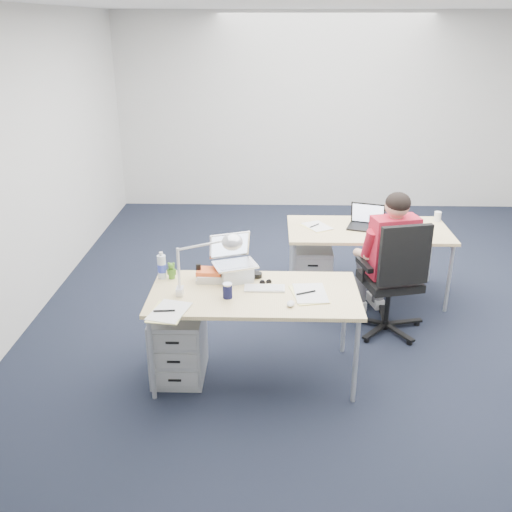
{
  "coord_description": "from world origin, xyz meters",
  "views": [
    {
      "loc": [
        -0.74,
        -5.0,
        2.65
      ],
      "look_at": [
        -0.85,
        -0.65,
        0.85
      ],
      "focal_mm": 40.0,
      "sensor_mm": 36.0,
      "label": 1
    }
  ],
  "objects_px": {
    "drawer_pedestal_far": "(311,271)",
    "cordless_phone": "(199,272)",
    "seated_person": "(385,258)",
    "far_cup": "(438,216)",
    "desk_far": "(368,233)",
    "bear_figurine": "(172,270)",
    "can_koozie": "(228,291)",
    "book_stack": "(210,275)",
    "desk_lamp": "(199,264)",
    "office_chair": "(389,300)",
    "wireless_keyboard": "(264,288)",
    "headphones": "(247,274)",
    "desk_near": "(254,298)",
    "sunglasses": "(266,282)",
    "computer_mouse": "(291,304)",
    "water_bottle": "(162,265)",
    "silver_laptop": "(235,259)",
    "drawer_pedestal_near": "(179,345)",
    "dark_laptop": "(366,217)"
  },
  "relations": [
    {
      "from": "drawer_pedestal_far",
      "to": "cordless_phone",
      "type": "relative_size",
      "value": 3.9
    },
    {
      "from": "silver_laptop",
      "to": "wireless_keyboard",
      "type": "distance_m",
      "value": 0.34
    },
    {
      "from": "desk_far",
      "to": "bear_figurine",
      "type": "bearing_deg",
      "value": -145.09
    },
    {
      "from": "seated_person",
      "to": "far_cup",
      "type": "bearing_deg",
      "value": 36.75
    },
    {
      "from": "desk_near",
      "to": "headphones",
      "type": "xyz_separation_m",
      "value": [
        -0.07,
        0.29,
        0.07
      ]
    },
    {
      "from": "book_stack",
      "to": "desk_lamp",
      "type": "distance_m",
      "value": 0.34
    },
    {
      "from": "seated_person",
      "to": "water_bottle",
      "type": "bearing_deg",
      "value": -174.8
    },
    {
      "from": "seated_person",
      "to": "desk_lamp",
      "type": "bearing_deg",
      "value": -162.32
    },
    {
      "from": "seated_person",
      "to": "wireless_keyboard",
      "type": "relative_size",
      "value": 4.15
    },
    {
      "from": "sunglasses",
      "to": "dark_laptop",
      "type": "height_order",
      "value": "dark_laptop"
    },
    {
      "from": "can_koozie",
      "to": "book_stack",
      "type": "relative_size",
      "value": 0.56
    },
    {
      "from": "far_cup",
      "to": "drawer_pedestal_far",
      "type": "bearing_deg",
      "value": -167.55
    },
    {
      "from": "drawer_pedestal_near",
      "to": "sunglasses",
      "type": "bearing_deg",
      "value": 15.41
    },
    {
      "from": "desk_near",
      "to": "drawer_pedestal_near",
      "type": "bearing_deg",
      "value": -177.1
    },
    {
      "from": "computer_mouse",
      "to": "book_stack",
      "type": "xyz_separation_m",
      "value": [
        -0.63,
        0.42,
        0.03
      ]
    },
    {
      "from": "wireless_keyboard",
      "to": "desk_lamp",
      "type": "xyz_separation_m",
      "value": [
        -0.48,
        -0.12,
        0.25
      ]
    },
    {
      "from": "headphones",
      "to": "desk_near",
      "type": "bearing_deg",
      "value": -62.78
    },
    {
      "from": "drawer_pedestal_near",
      "to": "drawer_pedestal_far",
      "type": "relative_size",
      "value": 1.0
    },
    {
      "from": "silver_laptop",
      "to": "headphones",
      "type": "height_order",
      "value": "silver_laptop"
    },
    {
      "from": "seated_person",
      "to": "can_koozie",
      "type": "distance_m",
      "value": 1.7
    },
    {
      "from": "computer_mouse",
      "to": "headphones",
      "type": "relative_size",
      "value": 0.35
    },
    {
      "from": "drawer_pedestal_far",
      "to": "desk_lamp",
      "type": "xyz_separation_m",
      "value": [
        -0.94,
        -1.5,
        0.71
      ]
    },
    {
      "from": "can_koozie",
      "to": "book_stack",
      "type": "xyz_separation_m",
      "value": [
        -0.16,
        0.3,
        -0.01
      ]
    },
    {
      "from": "water_bottle",
      "to": "desk_near",
      "type": "bearing_deg",
      "value": -17.97
    },
    {
      "from": "computer_mouse",
      "to": "water_bottle",
      "type": "relative_size",
      "value": 0.4
    },
    {
      "from": "desk_far",
      "to": "office_chair",
      "type": "xyz_separation_m",
      "value": [
        0.11,
        -0.75,
        -0.37
      ]
    },
    {
      "from": "far_cup",
      "to": "water_bottle",
      "type": "bearing_deg",
      "value": -150.25
    },
    {
      "from": "drawer_pedestal_near",
      "to": "can_koozie",
      "type": "xyz_separation_m",
      "value": [
        0.4,
        -0.07,
        0.51
      ]
    },
    {
      "from": "drawer_pedestal_near",
      "to": "sunglasses",
      "type": "height_order",
      "value": "sunglasses"
    },
    {
      "from": "can_koozie",
      "to": "desk_near",
      "type": "bearing_deg",
      "value": 26.09
    },
    {
      "from": "desk_near",
      "to": "computer_mouse",
      "type": "distance_m",
      "value": 0.35
    },
    {
      "from": "seated_person",
      "to": "computer_mouse",
      "type": "bearing_deg",
      "value": -142.51
    },
    {
      "from": "seated_person",
      "to": "silver_laptop",
      "type": "xyz_separation_m",
      "value": [
        -1.33,
        -0.67,
        0.25
      ]
    },
    {
      "from": "drawer_pedestal_far",
      "to": "headphones",
      "type": "xyz_separation_m",
      "value": [
        -0.6,
        -1.14,
        0.48
      ]
    },
    {
      "from": "bear_figurine",
      "to": "sunglasses",
      "type": "height_order",
      "value": "bear_figurine"
    },
    {
      "from": "desk_far",
      "to": "far_cup",
      "type": "bearing_deg",
      "value": 18.85
    },
    {
      "from": "water_bottle",
      "to": "sunglasses",
      "type": "xyz_separation_m",
      "value": [
        0.83,
        -0.09,
        -0.1
      ]
    },
    {
      "from": "desk_near",
      "to": "can_koozie",
      "type": "xyz_separation_m",
      "value": [
        -0.2,
        -0.1,
        0.11
      ]
    },
    {
      "from": "silver_laptop",
      "to": "far_cup",
      "type": "distance_m",
      "value": 2.51
    },
    {
      "from": "cordless_phone",
      "to": "water_bottle",
      "type": "bearing_deg",
      "value": 171.29
    },
    {
      "from": "silver_laptop",
      "to": "sunglasses",
      "type": "relative_size",
      "value": 3.54
    },
    {
      "from": "far_cup",
      "to": "desk_far",
      "type": "bearing_deg",
      "value": -161.15
    },
    {
      "from": "desk_near",
      "to": "desk_lamp",
      "type": "xyz_separation_m",
      "value": [
        -0.41,
        -0.06,
        0.3
      ]
    },
    {
      "from": "desk_near",
      "to": "silver_laptop",
      "type": "xyz_separation_m",
      "value": [
        -0.16,
        0.23,
        0.22
      ]
    },
    {
      "from": "book_stack",
      "to": "desk_far",
      "type": "bearing_deg",
      "value": 41.0
    },
    {
      "from": "office_chair",
      "to": "drawer_pedestal_far",
      "type": "xyz_separation_m",
      "value": [
        -0.67,
        0.71,
        -0.04
      ]
    },
    {
      "from": "desk_far",
      "to": "headphones",
      "type": "height_order",
      "value": "headphones"
    },
    {
      "from": "office_chair",
      "to": "wireless_keyboard",
      "type": "bearing_deg",
      "value": -162.6
    },
    {
      "from": "office_chair",
      "to": "dark_laptop",
      "type": "xyz_separation_m",
      "value": [
        -0.14,
        0.75,
        0.54
      ]
    },
    {
      "from": "seated_person",
      "to": "can_koozie",
      "type": "height_order",
      "value": "seated_person"
    }
  ]
}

